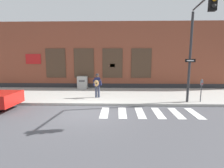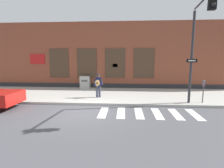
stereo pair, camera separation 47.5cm
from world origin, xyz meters
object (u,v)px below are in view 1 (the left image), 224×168
at_px(traffic_light, 198,37).
at_px(parking_meter, 201,87).
at_px(utility_box, 82,82).
at_px(busker, 97,84).

relative_size(traffic_light, parking_meter, 3.93).
bearing_deg(utility_box, traffic_light, -37.60).
distance_m(busker, traffic_light, 6.77).
height_order(traffic_light, utility_box, traffic_light).
relative_size(busker, traffic_light, 0.30).
xyz_separation_m(traffic_light, parking_meter, (1.00, 1.22, -2.94)).
xyz_separation_m(parking_meter, utility_box, (-8.43, 4.51, -0.39)).
xyz_separation_m(busker, traffic_light, (5.69, -2.18, 2.94)).
bearing_deg(parking_meter, traffic_light, -129.46).
height_order(traffic_light, parking_meter, traffic_light).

